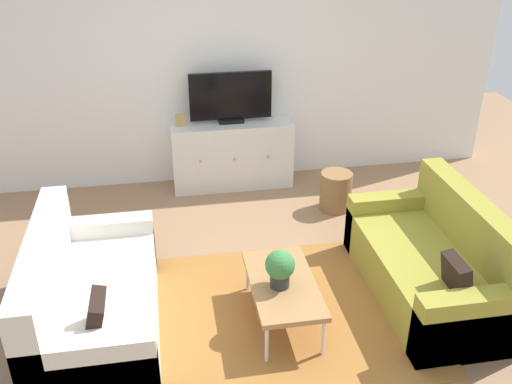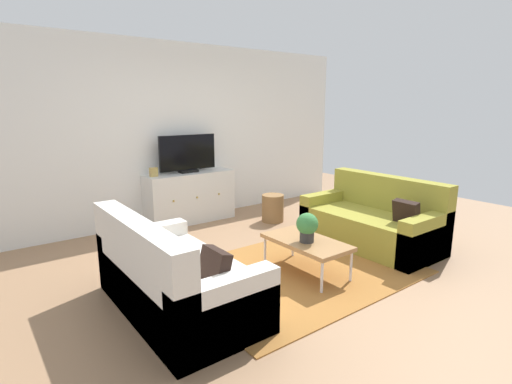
% 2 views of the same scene
% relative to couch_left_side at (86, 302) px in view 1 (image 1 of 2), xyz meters
% --- Properties ---
extents(ground_plane, '(10.00, 10.00, 0.00)m').
position_rel_couch_left_side_xyz_m(ground_plane, '(1.44, 0.10, -0.29)').
color(ground_plane, '#997251').
extents(wall_back, '(6.40, 0.12, 2.70)m').
position_rel_couch_left_side_xyz_m(wall_back, '(1.44, 2.65, 1.06)').
color(wall_back, white).
rests_on(wall_back, ground_plane).
extents(area_rug, '(2.50, 1.90, 0.01)m').
position_rel_couch_left_side_xyz_m(area_rug, '(1.44, -0.05, -0.28)').
color(area_rug, '#9E662D').
rests_on(area_rug, ground_plane).
extents(couch_left_side, '(0.89, 1.70, 0.87)m').
position_rel_couch_left_side_xyz_m(couch_left_side, '(0.00, 0.00, 0.00)').
color(couch_left_side, silver).
rests_on(couch_left_side, ground_plane).
extents(couch_right_side, '(0.89, 1.70, 0.87)m').
position_rel_couch_left_side_xyz_m(couch_right_side, '(2.88, 0.00, 0.00)').
color(couch_right_side, olive).
rests_on(couch_right_side, ground_plane).
extents(coffee_table, '(0.51, 0.96, 0.38)m').
position_rel_couch_left_side_xyz_m(coffee_table, '(1.52, -0.13, 0.06)').
color(coffee_table, '#A37547').
rests_on(coffee_table, ground_plane).
extents(potted_plant, '(0.23, 0.23, 0.31)m').
position_rel_couch_left_side_xyz_m(potted_plant, '(1.48, -0.17, 0.26)').
color(potted_plant, '#2D2D2D').
rests_on(potted_plant, coffee_table).
extents(tv_console, '(1.37, 0.47, 0.77)m').
position_rel_couch_left_side_xyz_m(tv_console, '(1.46, 2.37, 0.10)').
color(tv_console, silver).
rests_on(tv_console, ground_plane).
extents(flat_screen_tv, '(0.92, 0.16, 0.57)m').
position_rel_couch_left_side_xyz_m(flat_screen_tv, '(1.46, 2.39, 0.77)').
color(flat_screen_tv, black).
rests_on(flat_screen_tv, tv_console).
extents(mantel_clock, '(0.11, 0.07, 0.13)m').
position_rel_couch_left_side_xyz_m(mantel_clock, '(0.89, 2.37, 0.55)').
color(mantel_clock, tan).
rests_on(mantel_clock, tv_console).
extents(wicker_basket, '(0.34, 0.34, 0.42)m').
position_rel_couch_left_side_xyz_m(wicker_basket, '(2.48, 1.59, -0.08)').
color(wicker_basket, olive).
rests_on(wicker_basket, ground_plane).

